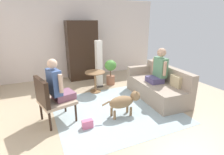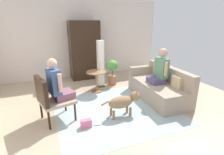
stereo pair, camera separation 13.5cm
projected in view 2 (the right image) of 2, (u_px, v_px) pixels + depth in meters
name	position (u px, v px, depth m)	size (l,w,h in m)	color
ground_plane	(109.00, 111.00, 4.11)	(7.27, 7.27, 0.00)	tan
back_wall	(78.00, 39.00, 6.41)	(6.30, 0.12, 2.74)	silver
area_rug	(115.00, 110.00, 4.17)	(2.71, 2.54, 0.01)	#9EB2B7
couch	(159.00, 87.00, 4.74)	(0.98, 1.92, 0.85)	gray
armchair	(50.00, 97.00, 3.52)	(0.77, 0.76, 0.98)	black
person_on_couch	(160.00, 69.00, 4.54)	(0.45, 0.56, 0.89)	#534976
person_on_armchair	(57.00, 84.00, 3.55)	(0.54, 0.53, 0.86)	#804F63
round_end_table	(96.00, 78.00, 5.10)	(0.58, 0.58, 0.62)	olive
dog	(124.00, 101.00, 3.82)	(0.91, 0.27, 0.55)	olive
potted_plant	(112.00, 70.00, 5.68)	(0.37, 0.37, 0.81)	#996047
column_lamp	(101.00, 64.00, 5.43)	(0.20, 0.20, 1.45)	#4C4742
armoire_cabinet	(85.00, 50.00, 6.21)	(1.02, 0.56, 2.01)	black
handbag	(86.00, 124.00, 3.46)	(0.21, 0.11, 0.17)	#D8668C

